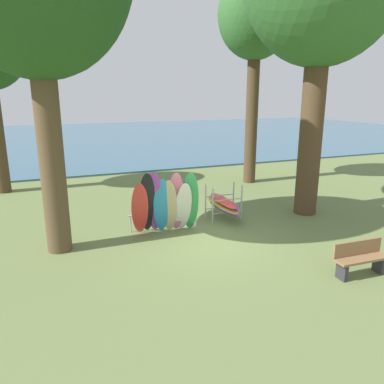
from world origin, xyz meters
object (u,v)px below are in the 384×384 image
(tree_mid_behind, at_px, (256,19))
(leaning_board_pile, at_px, (165,205))
(board_storage_rack, at_px, (224,204))
(park_bench, at_px, (360,258))

(tree_mid_behind, relative_size, leaning_board_pile, 4.31)
(leaning_board_pile, distance_m, board_storage_rack, 2.45)
(leaning_board_pile, bearing_deg, park_bench, -50.65)
(leaning_board_pile, height_order, park_bench, leaning_board_pile)
(tree_mid_behind, xyz_separation_m, board_storage_rack, (-3.77, -4.69, -7.01))
(leaning_board_pile, relative_size, park_bench, 1.60)
(leaning_board_pile, bearing_deg, tree_mid_behind, 41.06)
(board_storage_rack, relative_size, park_bench, 1.51)
(tree_mid_behind, relative_size, board_storage_rack, 4.57)
(board_storage_rack, height_order, park_bench, board_storage_rack)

